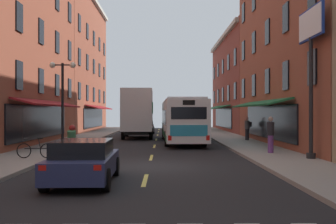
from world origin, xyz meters
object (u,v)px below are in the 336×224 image
(billboard_sign, at_px, (311,44))
(sedan_mid, at_px, (145,127))
(sedan_near, at_px, (84,161))
(bicycle_near, at_px, (36,150))
(pedestrian_mid, at_px, (271,134))
(street_lamp_twin, at_px, (63,101))
(box_truck, at_px, (138,114))
(motorcycle_rider, at_px, (72,149))
(transit_bus, at_px, (181,120))
(pedestrian_near, at_px, (247,128))

(billboard_sign, bearing_deg, sedan_mid, 108.88)
(sedan_near, xyz_separation_m, bicycle_near, (-3.21, 5.59, -0.17))
(pedestrian_mid, xyz_separation_m, street_lamp_twin, (-10.79, 1.73, 1.71))
(billboard_sign, relative_size, pedestrian_mid, 3.66)
(sedan_mid, relative_size, pedestrian_mid, 2.49)
(box_truck, distance_m, motorcycle_rider, 17.70)
(sedan_mid, relative_size, bicycle_near, 2.62)
(box_truck, bearing_deg, sedan_near, -90.76)
(sedan_mid, relative_size, motorcycle_rider, 2.17)
(box_truck, bearing_deg, street_lamp_twin, -105.47)
(street_lamp_twin, bearing_deg, bicycle_near, -92.70)
(transit_bus, distance_m, pedestrian_mid, 10.11)
(motorcycle_rider, relative_size, pedestrian_mid, 1.15)
(billboard_sign, distance_m, box_truck, 18.59)
(transit_bus, relative_size, sedan_mid, 2.77)
(motorcycle_rider, bearing_deg, billboard_sign, 7.86)
(street_lamp_twin, bearing_deg, billboard_sign, -19.52)
(pedestrian_near, xyz_separation_m, pedestrian_mid, (-0.80, -9.51, 0.05))
(bicycle_near, bearing_deg, pedestrian_mid, 11.67)
(sedan_near, relative_size, pedestrian_near, 2.55)
(billboard_sign, distance_m, sedan_near, 11.30)
(box_truck, bearing_deg, bicycle_near, -102.36)
(transit_bus, height_order, box_truck, box_truck)
(box_truck, xyz_separation_m, street_lamp_twin, (-3.31, -11.97, 0.72))
(pedestrian_near, xyz_separation_m, street_lamp_twin, (-11.59, -7.78, 1.76))
(box_truck, xyz_separation_m, motorcycle_rider, (-1.53, -17.59, -1.35))
(pedestrian_near, bearing_deg, sedan_near, 145.30)
(sedan_mid, bearing_deg, sedan_near, -90.89)
(box_truck, bearing_deg, billboard_sign, -62.02)
(sedan_mid, distance_m, pedestrian_mid, 23.32)
(transit_bus, height_order, sedan_mid, transit_bus)
(sedan_mid, bearing_deg, street_lamp_twin, -99.70)
(billboard_sign, height_order, pedestrian_near, billboard_sign)
(sedan_near, relative_size, bicycle_near, 2.48)
(sedan_mid, xyz_separation_m, pedestrian_mid, (7.30, -22.14, 0.41))
(billboard_sign, xyz_separation_m, street_lamp_twin, (-11.91, 4.22, -2.36))
(sedan_near, bearing_deg, box_truck, 89.24)
(sedan_mid, bearing_deg, motorcycle_rider, -93.75)
(billboard_sign, xyz_separation_m, box_truck, (-8.60, 16.19, -3.08))
(motorcycle_rider, distance_m, pedestrian_near, 16.61)
(sedan_near, bearing_deg, motorcycle_rider, 107.33)
(transit_bus, relative_size, box_truck, 1.77)
(box_truck, xyz_separation_m, bicycle_near, (-3.50, -15.97, -1.56))
(billboard_sign, xyz_separation_m, pedestrian_near, (-0.32, 12.00, -4.12))
(sedan_near, xyz_separation_m, motorcycle_rider, (-1.24, 3.97, 0.03))
(pedestrian_mid, bearing_deg, sedan_near, 20.04)
(motorcycle_rider, height_order, bicycle_near, motorcycle_rider)
(bicycle_near, relative_size, street_lamp_twin, 0.36)
(sedan_near, height_order, sedan_mid, sedan_near)
(sedan_mid, height_order, pedestrian_near, pedestrian_near)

